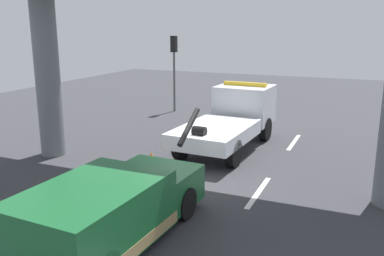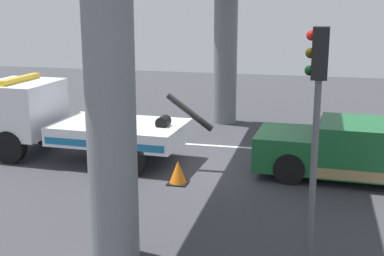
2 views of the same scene
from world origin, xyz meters
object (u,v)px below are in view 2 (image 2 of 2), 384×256
at_px(tow_truck_white, 62,119).
at_px(traffic_light_far, 317,96).
at_px(towed_van_green, 363,151).
at_px(traffic_cone_orange, 178,173).

bearing_deg(tow_truck_white, traffic_light_far, 145.36).
height_order(towed_van_green, traffic_light_far, traffic_light_far).
bearing_deg(tow_truck_white, traffic_cone_orange, 158.80).
xyz_separation_m(tow_truck_white, traffic_light_far, (-7.63, 5.27, 1.98)).
distance_m(towed_van_green, traffic_cone_orange, 5.07).
height_order(towed_van_green, traffic_cone_orange, towed_van_green).
bearing_deg(tow_truck_white, towed_van_green, 179.75).
height_order(tow_truck_white, towed_van_green, tow_truck_white).
bearing_deg(towed_van_green, traffic_light_far, 76.07).
height_order(traffic_light_far, traffic_cone_orange, traffic_light_far).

